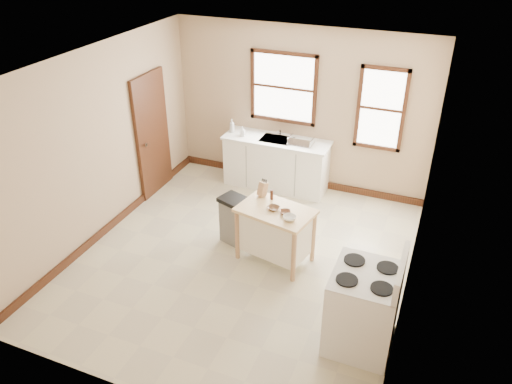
# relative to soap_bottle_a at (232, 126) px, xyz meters

# --- Properties ---
(floor) EXTENTS (5.00, 5.00, 0.00)m
(floor) POSITION_rel_soap_bottle_a_xyz_m (1.14, -2.20, -1.04)
(floor) COLOR #C0B698
(floor) RESTS_ON ground
(ceiling) EXTENTS (5.00, 5.00, 0.00)m
(ceiling) POSITION_rel_soap_bottle_a_xyz_m (1.14, -2.20, 1.76)
(ceiling) COLOR white
(ceiling) RESTS_ON ground
(wall_back) EXTENTS (4.50, 0.04, 2.80)m
(wall_back) POSITION_rel_soap_bottle_a_xyz_m (1.14, 0.30, 0.36)
(wall_back) COLOR tan
(wall_back) RESTS_ON ground
(wall_left) EXTENTS (0.04, 5.00, 2.80)m
(wall_left) POSITION_rel_soap_bottle_a_xyz_m (-1.11, -2.20, 0.36)
(wall_left) COLOR tan
(wall_left) RESTS_ON ground
(wall_right) EXTENTS (0.04, 5.00, 2.80)m
(wall_right) POSITION_rel_soap_bottle_a_xyz_m (3.39, -2.20, 0.36)
(wall_right) COLOR tan
(wall_right) RESTS_ON ground
(window_main) EXTENTS (1.17, 0.06, 1.22)m
(window_main) POSITION_rel_soap_bottle_a_xyz_m (0.84, 0.28, 0.71)
(window_main) COLOR #341B0E
(window_main) RESTS_ON wall_back
(window_side) EXTENTS (0.77, 0.06, 1.37)m
(window_side) POSITION_rel_soap_bottle_a_xyz_m (2.49, 0.28, 0.56)
(window_side) COLOR #341B0E
(window_side) RESTS_ON wall_back
(door_left) EXTENTS (0.06, 0.90, 2.10)m
(door_left) POSITION_rel_soap_bottle_a_xyz_m (-1.07, -0.90, 0.01)
(door_left) COLOR #341B0E
(door_left) RESTS_ON ground
(baseboard_back) EXTENTS (4.50, 0.04, 0.12)m
(baseboard_back) POSITION_rel_soap_bottle_a_xyz_m (1.14, 0.27, -0.98)
(baseboard_back) COLOR #341B0E
(baseboard_back) RESTS_ON ground
(baseboard_left) EXTENTS (0.04, 5.00, 0.12)m
(baseboard_left) POSITION_rel_soap_bottle_a_xyz_m (-1.08, -2.20, -0.98)
(baseboard_left) COLOR #341B0E
(baseboard_left) RESTS_ON ground
(sink_counter) EXTENTS (1.86, 0.62, 0.92)m
(sink_counter) POSITION_rel_soap_bottle_a_xyz_m (0.84, 0.00, -0.58)
(sink_counter) COLOR white
(sink_counter) RESTS_ON ground
(faucet) EXTENTS (0.03, 0.03, 0.22)m
(faucet) POSITION_rel_soap_bottle_a_xyz_m (0.84, 0.18, -0.01)
(faucet) COLOR silver
(faucet) RESTS_ON sink_counter
(soap_bottle_a) EXTENTS (0.10, 0.10, 0.24)m
(soap_bottle_a) POSITION_rel_soap_bottle_a_xyz_m (0.00, 0.00, 0.00)
(soap_bottle_a) COLOR #B2B2B2
(soap_bottle_a) RESTS_ON sink_counter
(soap_bottle_b) EXTENTS (0.09, 0.10, 0.17)m
(soap_bottle_b) POSITION_rel_soap_bottle_a_xyz_m (0.24, -0.09, -0.03)
(soap_bottle_b) COLOR #B2B2B2
(soap_bottle_b) RESTS_ON sink_counter
(dish_rack) EXTENTS (0.44, 0.35, 0.10)m
(dish_rack) POSITION_rel_soap_bottle_a_xyz_m (1.29, -0.03, -0.07)
(dish_rack) COLOR silver
(dish_rack) RESTS_ON sink_counter
(kitchen_island) EXTENTS (1.13, 0.84, 0.83)m
(kitchen_island) POSITION_rel_soap_bottle_a_xyz_m (1.57, -2.02, -0.62)
(kitchen_island) COLOR #F9CB92
(kitchen_island) RESTS_ON ground
(knife_block) EXTENTS (0.13, 0.13, 0.20)m
(knife_block) POSITION_rel_soap_bottle_a_xyz_m (1.27, -1.74, -0.11)
(knife_block) COLOR tan
(knife_block) RESTS_ON kitchen_island
(pepper_grinder) EXTENTS (0.06, 0.06, 0.15)m
(pepper_grinder) POSITION_rel_soap_bottle_a_xyz_m (1.42, -1.79, -0.13)
(pepper_grinder) COLOR #3D1C10
(pepper_grinder) RESTS_ON kitchen_island
(bowl_a) EXTENTS (0.19, 0.19, 0.04)m
(bowl_a) POSITION_rel_soap_bottle_a_xyz_m (1.54, -2.03, -0.19)
(bowl_a) COLOR brown
(bowl_a) RESTS_ON kitchen_island
(bowl_b) EXTENTS (0.19, 0.19, 0.04)m
(bowl_b) POSITION_rel_soap_bottle_a_xyz_m (1.72, -2.07, -0.19)
(bowl_b) COLOR brown
(bowl_b) RESTS_ON kitchen_island
(bowl_c) EXTENTS (0.24, 0.24, 0.05)m
(bowl_c) POSITION_rel_soap_bottle_a_xyz_m (1.83, -2.19, -0.18)
(bowl_c) COLOR silver
(bowl_c) RESTS_ON kitchen_island
(trash_bin) EXTENTS (0.46, 0.43, 0.74)m
(trash_bin) POSITION_rel_soap_bottle_a_xyz_m (0.85, -1.83, -0.67)
(trash_bin) COLOR slate
(trash_bin) RESTS_ON ground
(gas_stove) EXTENTS (0.79, 0.80, 1.25)m
(gas_stove) POSITION_rel_soap_bottle_a_xyz_m (3.02, -3.12, -0.41)
(gas_stove) COLOR white
(gas_stove) RESTS_ON ground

